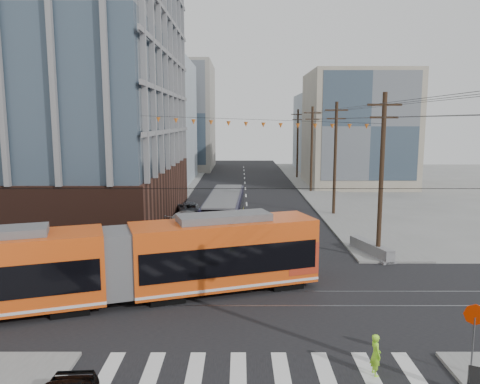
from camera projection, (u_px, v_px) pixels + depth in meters
name	position (u px, v px, depth m)	size (l,w,h in m)	color
ground	(257.00, 333.00, 20.45)	(160.00, 160.00, 0.00)	slate
bg_bldg_nw_near	(132.00, 122.00, 70.51)	(18.00, 16.00, 18.00)	#8C99A5
bg_bldg_ne_near	(357.00, 129.00, 66.70)	(14.00, 14.00, 16.00)	gray
bg_bldg_nw_far	(171.00, 117.00, 90.13)	(16.00, 18.00, 20.00)	gray
bg_bldg_ne_far	(341.00, 133.00, 86.62)	(16.00, 16.00, 14.00)	#8C99A5
utility_pole_far	(298.00, 144.00, 74.99)	(0.30, 0.30, 11.00)	black
streetcar	(118.00, 264.00, 23.58)	(21.19, 2.98, 4.08)	#D94B13
city_bus	(225.00, 215.00, 37.47)	(2.65, 12.24, 3.47)	black
parked_car_silver	(167.00, 238.00, 34.17)	(1.48, 4.24, 1.40)	#AAAFBE
parked_car_white	(188.00, 219.00, 40.61)	(2.07, 5.10, 1.48)	#B7B7B7
parked_car_grey	(189.00, 209.00, 45.84)	(2.22, 4.81, 1.34)	#3C4149
pedestrian	(376.00, 355.00, 16.95)	(0.57, 0.37, 1.56)	#A5FF2C
stop_sign	(473.00, 343.00, 16.71)	(0.79, 0.79, 2.59)	#AA2000
jersey_barrier	(371.00, 249.00, 32.18)	(1.01, 4.47, 0.89)	slate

